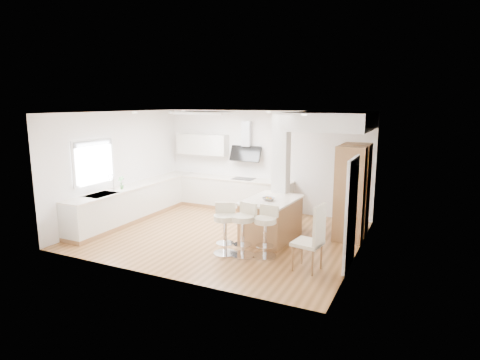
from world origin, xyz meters
The scene contains 18 objects.
ground centered at (0.00, 0.00, 0.00)m, with size 6.00×6.00×0.00m, color #A36D3C.
ceiling centered at (0.00, 0.00, 0.00)m, with size 6.00×5.00×0.02m, color white.
wall_back centered at (0.00, 2.50, 1.40)m, with size 6.00×0.04×2.80m, color white.
wall_left centered at (-3.00, 0.00, 1.40)m, with size 0.04×5.00×2.80m, color white.
wall_right centered at (3.00, 0.00, 1.40)m, with size 0.04×5.00×2.80m, color white.
skylight centered at (-0.79, 0.60, 2.77)m, with size 4.10×2.10×0.06m.
window_left centered at (-2.96, -0.90, 1.69)m, with size 0.06×1.28×1.07m.
doorway_right centered at (2.97, -0.60, 1.00)m, with size 0.05×1.00×2.10m.
counter_left centered at (-2.70, 0.23, 0.46)m, with size 0.63×4.50×1.35m.
counter_back centered at (-0.91, 2.22, 0.70)m, with size 3.62×0.63×2.50m.
pillar centered at (1.05, 0.95, 1.40)m, with size 0.35×0.35×2.80m.
soffit centered at (2.10, 1.40, 2.60)m, with size 1.78×2.20×0.40m.
oven_column centered at (2.68, 1.23, 1.05)m, with size 0.63×1.21×2.10m.
peninsula centered at (1.11, 0.19, 0.47)m, with size 1.10×1.58×1.00m.
bar_stool_a centered at (0.60, -1.04, 0.58)m, with size 0.61×0.61×1.04m.
bar_stool_b centered at (0.97, -0.97, 0.60)m, with size 0.59×0.59×1.06m.
bar_stool_c centered at (1.39, -0.83, 0.58)m, with size 0.50×0.50×1.03m.
dining_chair centered at (2.42, -1.11, 0.67)m, with size 0.56×0.56×1.26m.
Camera 1 is at (4.17, -7.85, 3.01)m, focal length 30.00 mm.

